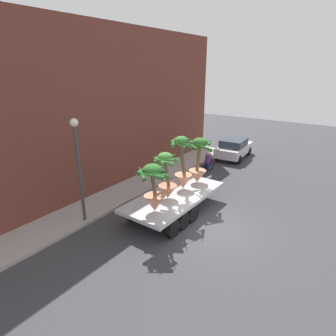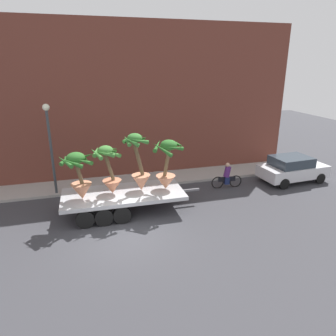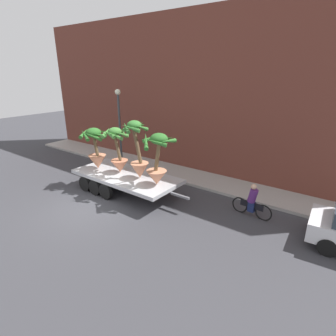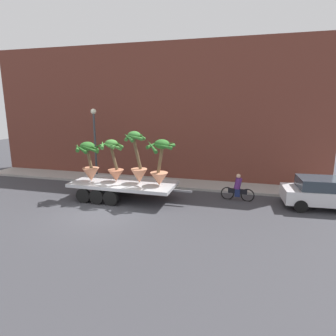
{
  "view_description": "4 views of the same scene",
  "coord_description": "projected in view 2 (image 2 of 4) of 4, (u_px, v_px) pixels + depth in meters",
  "views": [
    {
      "loc": [
        -10.5,
        -4.8,
        7.02
      ],
      "look_at": [
        1.13,
        3.43,
        1.92
      ],
      "focal_mm": 30.37,
      "sensor_mm": 36.0,
      "label": 1
    },
    {
      "loc": [
        -1.39,
        -11.37,
        6.88
      ],
      "look_at": [
        2.54,
        2.64,
        1.94
      ],
      "focal_mm": 32.93,
      "sensor_mm": 36.0,
      "label": 2
    },
    {
      "loc": [
        9.72,
        -6.88,
        6.03
      ],
      "look_at": [
        2.34,
        3.17,
        1.55
      ],
      "focal_mm": 29.01,
      "sensor_mm": 36.0,
      "label": 3
    },
    {
      "loc": [
        6.66,
        -11.94,
        5.17
      ],
      "look_at": [
        2.82,
        2.29,
        1.95
      ],
      "focal_mm": 30.66,
      "sensor_mm": 36.0,
      "label": 4
    }
  ],
  "objects": [
    {
      "name": "ground_plane",
      "position": [
        127.0,
        236.0,
        12.94
      ],
      "size": [
        60.0,
        60.0,
        0.0
      ],
      "primitive_type": "plane",
      "color": "#38383D"
    },
    {
      "name": "sidewalk",
      "position": [
        112.0,
        183.0,
        18.47
      ],
      "size": [
        24.0,
        2.2,
        0.15
      ],
      "primitive_type": "cube",
      "color": "#A39E99",
      "rests_on": "ground"
    },
    {
      "name": "building_facade",
      "position": [
        104.0,
        102.0,
        18.55
      ],
      "size": [
        24.0,
        1.2,
        9.31
      ],
      "primitive_type": "cube",
      "color": "brown",
      "rests_on": "ground"
    },
    {
      "name": "flatbed_trailer",
      "position": [
        119.0,
        197.0,
        14.85
      ],
      "size": [
        6.8,
        2.66,
        0.98
      ],
      "color": "#B7BABF",
      "rests_on": "ground"
    },
    {
      "name": "potted_palm_rear",
      "position": [
        109.0,
        171.0,
        14.38
      ],
      "size": [
        1.46,
        1.36,
        2.36
      ],
      "color": "#C17251",
      "rests_on": "flatbed_trailer"
    },
    {
      "name": "potted_palm_middle",
      "position": [
        167.0,
        166.0,
        14.94
      ],
      "size": [
        1.55,
        1.67,
        2.48
      ],
      "color": "tan",
      "rests_on": "flatbed_trailer"
    },
    {
      "name": "potted_palm_front",
      "position": [
        79.0,
        176.0,
        13.78
      ],
      "size": [
        1.68,
        1.65,
        2.23
      ],
      "color": "tan",
      "rests_on": "flatbed_trailer"
    },
    {
      "name": "potted_palm_extra",
      "position": [
        139.0,
        166.0,
        14.71
      ],
      "size": [
        1.3,
        1.29,
        2.85
      ],
      "color": "tan",
      "rests_on": "flatbed_trailer"
    },
    {
      "name": "cyclist",
      "position": [
        227.0,
        177.0,
        17.82
      ],
      "size": [
        1.84,
        0.38,
        1.54
      ],
      "color": "black",
      "rests_on": "ground"
    },
    {
      "name": "parked_car",
      "position": [
        292.0,
        168.0,
        18.74
      ],
      "size": [
        4.17,
        2.21,
        1.58
      ],
      "color": "silver",
      "rests_on": "ground"
    },
    {
      "name": "street_lamp",
      "position": [
        50.0,
        138.0,
        15.94
      ],
      "size": [
        0.36,
        0.36,
        4.83
      ],
      "color": "#383D42",
      "rests_on": "sidewalk"
    }
  ]
}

